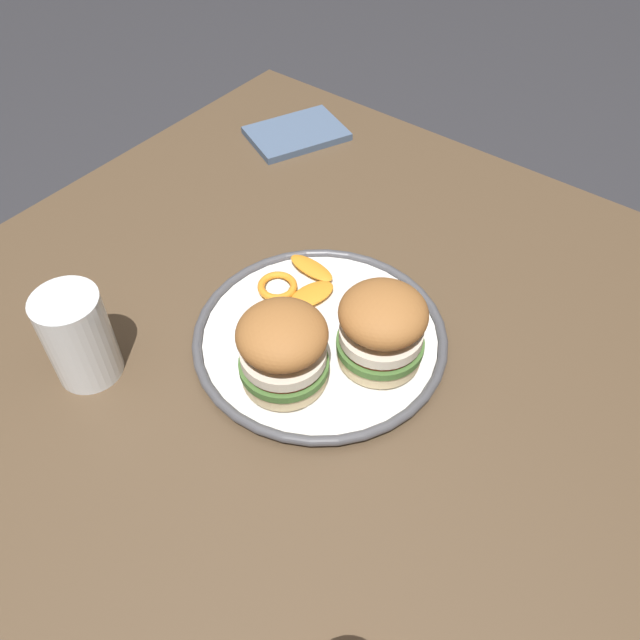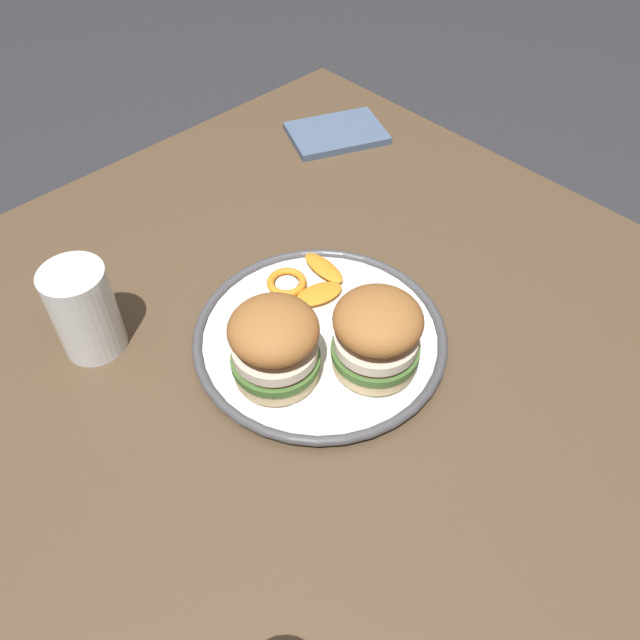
# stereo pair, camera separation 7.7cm
# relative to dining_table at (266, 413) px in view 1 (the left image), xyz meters

# --- Properties ---
(ground_plane) EXTENTS (8.00, 8.00, 0.00)m
(ground_plane) POSITION_rel_dining_table_xyz_m (0.00, 0.00, -0.64)
(ground_plane) COLOR #333338
(dining_table) EXTENTS (1.14, 0.96, 0.75)m
(dining_table) POSITION_rel_dining_table_xyz_m (0.00, 0.00, 0.00)
(dining_table) COLOR brown
(dining_table) RESTS_ON ground
(dinner_plate) EXTENTS (0.31, 0.31, 0.02)m
(dinner_plate) POSITION_rel_dining_table_xyz_m (-0.07, 0.03, 0.11)
(dinner_plate) COLOR white
(dinner_plate) RESTS_ON dining_table
(sandwich_half_left) EXTENTS (0.14, 0.14, 0.10)m
(sandwich_half_left) POSITION_rel_dining_table_xyz_m (-0.08, 0.11, 0.17)
(sandwich_half_left) COLOR beige
(sandwich_half_left) RESTS_ON dinner_plate
(sandwich_half_right) EXTENTS (0.14, 0.14, 0.10)m
(sandwich_half_right) POSITION_rel_dining_table_xyz_m (0.01, 0.04, 0.17)
(sandwich_half_right) COLOR beige
(sandwich_half_right) RESTS_ON dinner_plate
(orange_peel_curled) EXTENTS (0.07, 0.07, 0.01)m
(orange_peel_curled) POSITION_rel_dining_table_xyz_m (-0.10, -0.06, 0.13)
(orange_peel_curled) COLOR orange
(orange_peel_curled) RESTS_ON dinner_plate
(orange_peel_strip_long) EXTENTS (0.07, 0.05, 0.01)m
(orange_peel_strip_long) POSITION_rel_dining_table_xyz_m (-0.11, -0.01, 0.13)
(orange_peel_strip_long) COLOR orange
(orange_peel_strip_long) RESTS_ON dinner_plate
(orange_peel_strip_short) EXTENTS (0.03, 0.07, 0.01)m
(orange_peel_strip_short) POSITION_rel_dining_table_xyz_m (-0.15, -0.04, 0.13)
(orange_peel_strip_short) COLOR orange
(orange_peel_strip_short) RESTS_ON dinner_plate
(drinking_glass) EXTENTS (0.08, 0.08, 0.12)m
(drinking_glass) POSITION_rel_dining_table_xyz_m (0.13, -0.15, 0.15)
(drinking_glass) COLOR white
(drinking_glass) RESTS_ON dining_table
(folded_napkin) EXTENTS (0.19, 0.17, 0.01)m
(folded_napkin) POSITION_rel_dining_table_xyz_m (-0.42, -0.28, 0.11)
(folded_napkin) COLOR slate
(folded_napkin) RESTS_ON dining_table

